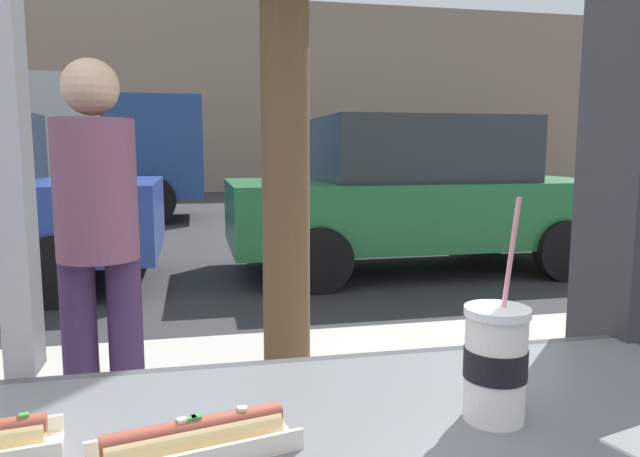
{
  "coord_description": "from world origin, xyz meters",
  "views": [
    {
      "loc": [
        0.3,
        -1.01,
        1.39
      ],
      "look_at": [
        0.93,
        1.92,
        0.98
      ],
      "focal_mm": 33.27,
      "sensor_mm": 36.0,
      "label": 1
    }
  ],
  "objects_px": {
    "pedestrian": "(98,236)",
    "box_truck": "(24,142)",
    "parked_car_green": "(417,194)",
    "soda_cup_right": "(495,362)"
  },
  "relations": [
    {
      "from": "box_truck",
      "to": "soda_cup_right",
      "type": "bearing_deg",
      "value": -72.91
    },
    {
      "from": "soda_cup_right",
      "to": "pedestrian",
      "type": "bearing_deg",
      "value": 114.63
    },
    {
      "from": "pedestrian",
      "to": "soda_cup_right",
      "type": "bearing_deg",
      "value": -65.37
    },
    {
      "from": "soda_cup_right",
      "to": "box_truck",
      "type": "bearing_deg",
      "value": 107.09
    },
    {
      "from": "parked_car_green",
      "to": "pedestrian",
      "type": "height_order",
      "value": "pedestrian"
    },
    {
      "from": "parked_car_green",
      "to": "pedestrian",
      "type": "distance_m",
      "value": 4.84
    },
    {
      "from": "box_truck",
      "to": "pedestrian",
      "type": "bearing_deg",
      "value": -74.35
    },
    {
      "from": "pedestrian",
      "to": "box_truck",
      "type": "bearing_deg",
      "value": 105.65
    },
    {
      "from": "soda_cup_right",
      "to": "parked_car_green",
      "type": "distance_m",
      "value": 6.0
    },
    {
      "from": "box_truck",
      "to": "pedestrian",
      "type": "distance_m",
      "value": 9.95
    },
    {
      "from": "box_truck",
      "to": "pedestrian",
      "type": "relative_size",
      "value": 3.89
    },
    {
      "from": "soda_cup_right",
      "to": "pedestrian",
      "type": "height_order",
      "value": "pedestrian"
    },
    {
      "from": "parked_car_green",
      "to": "pedestrian",
      "type": "relative_size",
      "value": 2.61
    },
    {
      "from": "parked_car_green",
      "to": "box_truck",
      "type": "height_order",
      "value": "box_truck"
    },
    {
      "from": "parked_car_green",
      "to": "box_truck",
      "type": "relative_size",
      "value": 0.67
    }
  ]
}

